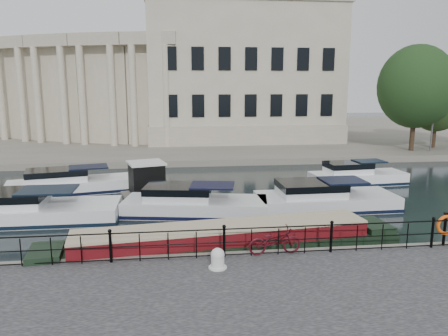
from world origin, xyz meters
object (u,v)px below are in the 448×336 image
at_px(bicycle, 275,241).
at_px(narrowboat, 223,245).
at_px(mooring_bollard, 218,259).
at_px(harbour_hut, 147,181).
at_px(life_ring_post, 446,225).

bearing_deg(bicycle, narrowboat, 43.52).
xyz_separation_m(bicycle, mooring_bollard, (-2.20, -0.98, -0.18)).
relative_size(mooring_bollard, harbour_hut, 0.21).
height_order(narrowboat, harbour_hut, harbour_hut).
height_order(bicycle, narrowboat, bicycle).
bearing_deg(bicycle, life_ring_post, -93.03).
bearing_deg(harbour_hut, mooring_bollard, -91.26).
bearing_deg(life_ring_post, harbour_hut, 137.03).
bearing_deg(mooring_bollard, harbour_hut, 104.04).
xyz_separation_m(narrowboat, harbour_hut, (-3.53, 9.57, 0.59)).
xyz_separation_m(mooring_bollard, life_ring_post, (8.92, 1.01, 0.49)).
bearing_deg(narrowboat, life_ring_post, -17.18).
xyz_separation_m(life_ring_post, narrowboat, (-8.43, 1.57, -1.01)).
relative_size(mooring_bollard, life_ring_post, 0.54).
bearing_deg(life_ring_post, narrowboat, 169.43).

